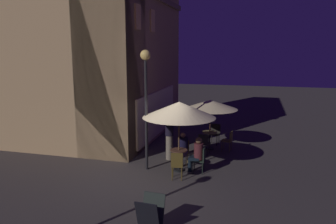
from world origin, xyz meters
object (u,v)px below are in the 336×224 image
object	(u,v)px
street_lamp_near_corner	(146,84)
cafe_chair_5	(201,158)
patio_umbrella_1	(179,110)
patron_standing_2	(169,138)
cafe_chair_0	(215,132)
cafe_chair_4	(177,163)
cafe_table_0	(210,137)
cafe_chair_2	(229,139)
patron_seated_0	(183,147)
cafe_chair_3	(183,150)
patron_seated_1	(197,153)
cafe_chair_1	(204,142)
patio_umbrella_0	(210,105)
cafe_table_1	(179,157)
menu_sandwich_board	(150,214)

from	to	relation	value
street_lamp_near_corner	cafe_chair_5	distance (m)	3.22
patio_umbrella_1	patron_standing_2	world-z (taller)	patio_umbrella_1
cafe_chair_0	cafe_chair_4	distance (m)	4.56
cafe_table_0	cafe_chair_2	world-z (taller)	cafe_chair_2
cafe_chair_0	patron_seated_0	distance (m)	3.13
cafe_chair_3	patron_seated_1	size ratio (longest dim) A/B	0.70
patio_umbrella_1	cafe_chair_0	world-z (taller)	patio_umbrella_1
cafe_chair_0	cafe_chair_2	bearing A→B (deg)	45.78
cafe_chair_1	patron_seated_0	bearing A→B (deg)	163.27
patio_umbrella_1	patron_seated_0	world-z (taller)	patio_umbrella_1
patron_standing_2	street_lamp_near_corner	bearing A→B (deg)	61.43
cafe_chair_0	cafe_chair_5	size ratio (longest dim) A/B	1.02
cafe_chair_1	patio_umbrella_1	bearing A→B (deg)	170.69
cafe_table_0	cafe_chair_0	xyz separation A→B (m)	(0.80, -0.13, 0.05)
cafe_table_0	cafe_chair_1	world-z (taller)	cafe_chair_1
cafe_chair_2	cafe_chair_5	size ratio (longest dim) A/B	0.95
cafe_table_0	patron_seated_0	size ratio (longest dim) A/B	0.63
cafe_chair_0	patio_umbrella_1	bearing A→B (deg)	-3.41
cafe_chair_2	cafe_chair_5	world-z (taller)	cafe_chair_5
cafe_chair_2	cafe_chair_3	xyz separation A→B (m)	(-1.94, 1.53, 0.00)
cafe_chair_0	cafe_chair_2	size ratio (longest dim) A/B	1.07
patron_seated_1	patron_standing_2	bearing A→B (deg)	-41.43
cafe_chair_4	patron_standing_2	world-z (taller)	patron_standing_2
cafe_chair_4	patio_umbrella_0	bearing A→B (deg)	-17.85
cafe_table_0	cafe_chair_4	distance (m)	3.75
patio_umbrella_0	cafe_chair_5	distance (m)	3.18
patio_umbrella_1	patron_seated_1	xyz separation A→B (m)	(0.01, -0.65, -1.49)
cafe_chair_2	patron_standing_2	bearing A→B (deg)	46.63
cafe_chair_0	patron_seated_0	bearing A→B (deg)	-6.18
cafe_table_1	cafe_chair_5	world-z (taller)	cafe_chair_5
street_lamp_near_corner	cafe_chair_3	world-z (taller)	street_lamp_near_corner
cafe_chair_0	cafe_chair_5	distance (m)	3.65
menu_sandwich_board	patio_umbrella_0	xyz separation A→B (m)	(6.90, -0.42, 1.52)
street_lamp_near_corner	cafe_chair_1	bearing A→B (deg)	-38.40
cafe_table_0	cafe_table_1	size ratio (longest dim) A/B	0.98
cafe_table_0	cafe_chair_4	bearing A→B (deg)	171.55
cafe_table_1	cafe_chair_3	bearing A→B (deg)	0.72
patio_umbrella_1	cafe_chair_4	bearing A→B (deg)	-170.60
patron_standing_2	patron_seated_0	bearing A→B (deg)	137.40
patio_umbrella_1	menu_sandwich_board	bearing A→B (deg)	-176.22
cafe_chair_1	cafe_chair_4	world-z (taller)	cafe_chair_4
cafe_chair_3	patio_umbrella_1	bearing A→B (deg)	-0.00
street_lamp_near_corner	cafe_chair_0	size ratio (longest dim) A/B	4.60
cafe_table_1	cafe_chair_3	size ratio (longest dim) A/B	0.87
cafe_chair_1	cafe_chair_4	distance (m)	2.89
menu_sandwich_board	patio_umbrella_0	bearing A→B (deg)	0.08
cafe_chair_5	cafe_chair_3	bearing A→B (deg)	-45.00
menu_sandwich_board	cafe_chair_4	world-z (taller)	cafe_chair_4
cafe_chair_4	patron_seated_1	world-z (taller)	patron_seated_1
cafe_chair_3	patron_seated_1	distance (m)	1.04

